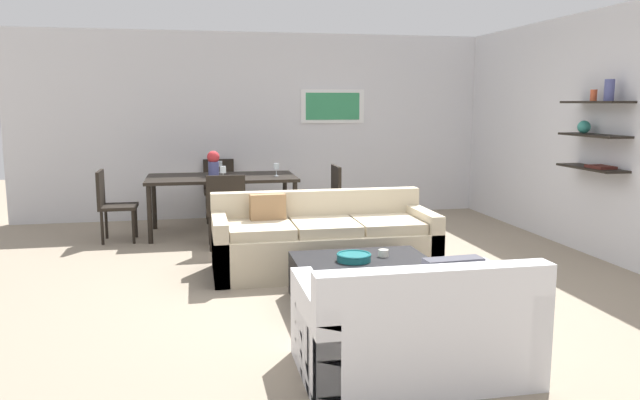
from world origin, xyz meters
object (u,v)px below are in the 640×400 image
(decorative_bowl, at_px, (354,257))
(candle_jar, at_px, (383,253))
(dining_chair_right_near, at_px, (328,194))
(wine_glass_head, at_px, (220,164))
(wine_glass_right_near, at_px, (276,167))
(dining_chair_foot, at_px, (226,206))
(dining_table, at_px, (222,181))
(wine_glass_foot, at_px, (223,170))
(coffee_table, at_px, (364,282))
(dining_chair_left_near, at_px, (111,201))
(dining_chair_head, at_px, (219,186))
(sofa_beige, at_px, (323,242))
(loveseat_white, at_px, (414,329))
(centerpiece_vase, at_px, (213,162))

(decorative_bowl, relative_size, candle_jar, 3.32)
(dining_chair_right_near, xyz_separation_m, wine_glass_head, (-1.36, 0.68, 0.36))
(candle_jar, height_order, wine_glass_right_near, wine_glass_right_near)
(dining_chair_foot, height_order, wine_glass_head, wine_glass_head)
(dining_table, bearing_deg, candle_jar, -67.96)
(dining_table, relative_size, wine_glass_foot, 10.75)
(wine_glass_foot, bearing_deg, wine_glass_head, 90.00)
(coffee_table, distance_m, candle_jar, 0.32)
(dining_chair_left_near, distance_m, dining_chair_head, 1.77)
(dining_chair_head, bearing_deg, dining_table, -90.00)
(dining_table, bearing_deg, decorative_bowl, -73.23)
(wine_glass_right_near, bearing_deg, decorative_bowl, -85.22)
(dining_chair_head, bearing_deg, dining_chair_foot, -90.00)
(dining_table, bearing_deg, dining_chair_right_near, -9.57)
(sofa_beige, height_order, dining_table, sofa_beige)
(loveseat_white, relative_size, decorative_bowl, 4.79)
(coffee_table, bearing_deg, decorative_bowl, 175.77)
(loveseat_white, bearing_deg, sofa_beige, 91.56)
(dining_chair_head, xyz_separation_m, wine_glass_head, (0.00, -0.47, 0.36))
(dining_chair_left_near, bearing_deg, wine_glass_head, 26.52)
(loveseat_white, relative_size, centerpiece_vase, 4.29)
(sofa_beige, xyz_separation_m, dining_chair_right_near, (0.44, 1.82, 0.21))
(loveseat_white, bearing_deg, dining_chair_right_near, 85.06)
(loveseat_white, height_order, wine_glass_head, wine_glass_head)
(wine_glass_head, bearing_deg, centerpiece_vase, -103.61)
(dining_chair_foot, distance_m, dining_chair_right_near, 1.52)
(wine_glass_head, xyz_separation_m, centerpiece_vase, (-0.10, -0.41, 0.07))
(dining_chair_foot, xyz_separation_m, wine_glass_foot, (-0.00, 0.47, 0.37))
(coffee_table, xyz_separation_m, candle_jar, (0.20, 0.10, 0.22))
(sofa_beige, distance_m, loveseat_white, 2.50)
(dining_table, relative_size, dining_chair_foot, 2.16)
(dining_table, bearing_deg, dining_chair_foot, -90.00)
(decorative_bowl, bearing_deg, dining_chair_right_near, 82.14)
(sofa_beige, distance_m, dining_chair_head, 3.11)
(coffee_table, xyz_separation_m, dining_chair_left_near, (-2.39, 2.94, 0.31))
(wine_glass_foot, bearing_deg, dining_chair_head, 90.00)
(loveseat_white, distance_m, coffee_table, 1.38)
(centerpiece_vase, bearing_deg, dining_chair_left_near, -167.96)
(loveseat_white, distance_m, wine_glass_foot, 4.25)
(sofa_beige, height_order, coffee_table, sofa_beige)
(coffee_table, height_order, dining_chair_head, dining_chair_head)
(loveseat_white, xyz_separation_m, dining_table, (-0.98, 4.54, 0.39))
(sofa_beige, xyz_separation_m, dining_chair_foot, (-0.92, 1.13, 0.21))
(decorative_bowl, distance_m, dining_chair_head, 4.18)
(dining_chair_right_near, height_order, wine_glass_foot, wine_glass_foot)
(wine_glass_head, bearing_deg, wine_glass_right_near, -39.41)
(candle_jar, distance_m, wine_glass_foot, 2.93)
(dining_chair_right_near, relative_size, wine_glass_head, 5.60)
(loveseat_white, bearing_deg, dining_table, 102.22)
(dining_chair_foot, xyz_separation_m, centerpiece_vase, (-0.10, 0.95, 0.42))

